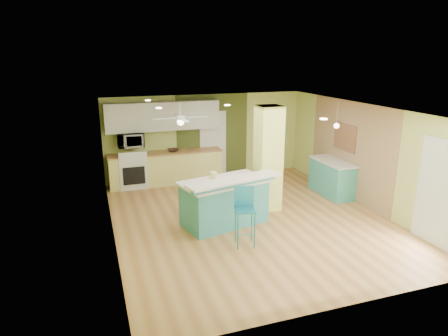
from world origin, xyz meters
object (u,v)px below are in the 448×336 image
at_px(side_counter, 332,178).
at_px(canister, 213,175).
at_px(peninsula, 225,201).
at_px(fruit_bowl, 173,150).
at_px(bar_stool, 245,207).

distance_m(side_counter, canister, 3.62).
bearing_deg(peninsula, canister, 113.15).
xyz_separation_m(side_counter, fruit_bowl, (-3.78, 2.32, 0.51)).
height_order(peninsula, fruit_bowl, peninsula).
bearing_deg(canister, bar_stool, -79.75).
bearing_deg(peninsula, bar_stool, -101.11).
relative_size(bar_stool, canister, 7.61).
xyz_separation_m(peninsula, canister, (-0.18, 0.24, 0.54)).
bearing_deg(side_counter, canister, -169.08).
distance_m(peninsula, fruit_bowl, 3.30).
height_order(bar_stool, fruit_bowl, bar_stool).
xyz_separation_m(peninsula, fruit_bowl, (-0.46, 3.23, 0.45)).
distance_m(peninsula, bar_stool, 1.07).
bearing_deg(fruit_bowl, canister, -84.68).
distance_m(side_counter, fruit_bowl, 4.47).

